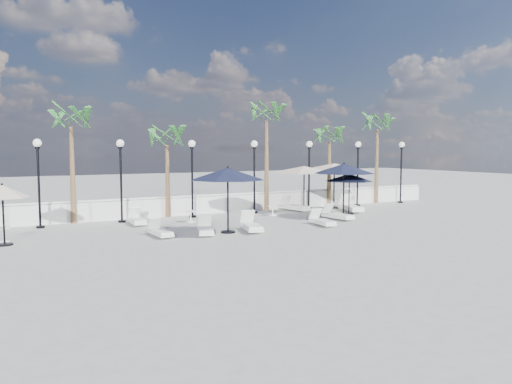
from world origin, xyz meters
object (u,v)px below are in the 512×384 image
lounger_6 (338,215)px  parasol_cream_sq_a (304,166)px  lounger_7 (351,207)px  lounger_4 (294,206)px  parasol_cream_sq_b (334,164)px  lounger_2 (251,226)px  parasol_cream_small (2,192)px  parasol_navy_left (228,174)px  lounger_3 (160,231)px  parasol_navy_right (344,169)px  lounger_0 (137,220)px  lounger_1 (206,229)px  lounger_5 (322,221)px  parasol_navy_mid (349,178)px

lounger_6 → parasol_cream_sq_a: size_ratio=0.34×
lounger_7 → parasol_cream_sq_a: bearing=154.2°
lounger_4 → parasol_cream_sq_b: (2.67, -0.02, 2.31)m
lounger_2 → parasol_cream_small: bearing=-174.6°
lounger_2 → parasol_navy_left: (-1.00, 0.13, 2.15)m
lounger_3 → parasol_cream_sq_a: bearing=21.4°
parasol_navy_right → lounger_2: bearing=-163.9°
lounger_0 → lounger_2: 5.47m
lounger_4 → lounger_6: size_ratio=1.12×
parasol_cream_small → parasol_cream_sq_a: bearing=12.4°
lounger_1 → lounger_6: (7.23, 0.84, 0.00)m
lounger_3 → parasol_cream_sq_b: (11.63, 4.22, 2.36)m
parasol_cream_small → lounger_7: bearing=5.3°
parasol_navy_left → parasol_cream_small: (-8.10, 1.38, -0.50)m
parasol_navy_right → parasol_cream_sq_b: bearing=60.6°
parasol_cream_sq_a → parasol_cream_sq_b: (2.07, 0.00, 0.12)m
lounger_2 → lounger_5: size_ratio=1.16×
lounger_5 → parasol_cream_sq_a: 5.93m
lounger_6 → parasol_cream_sq_b: 5.20m
lounger_0 → lounger_7: size_ratio=0.81×
lounger_3 → parasol_navy_mid: 10.88m
lounger_0 → lounger_3: bearing=-86.2°
lounger_4 → parasol_cream_small: 14.82m
lounger_3 → lounger_5: bearing=-8.2°
parasol_cream_sq_a → parasol_cream_small: (-14.96, -3.28, -0.55)m
lounger_0 → lounger_4: size_ratio=0.88×
lounger_4 → parasol_navy_left: 8.10m
lounger_1 → lounger_4: size_ratio=0.91×
lounger_6 → parasol_navy_mid: 2.66m
lounger_1 → lounger_3: (-1.72, 0.41, -0.02)m
parasol_navy_left → parasol_navy_mid: parasol_navy_left is taller
lounger_5 → parasol_cream_sq_a: bearing=71.1°
lounger_6 → lounger_7: lounger_7 is taller
lounger_0 → lounger_4: bearing=9.1°
parasol_navy_left → parasol_cream_sq_a: (6.86, 4.66, 0.05)m
lounger_4 → parasol_cream_sq_a: (0.61, -0.02, 2.19)m
parasol_navy_right → parasol_cream_small: size_ratio=1.38×
lounger_4 → parasol_navy_right: size_ratio=0.67×
lounger_5 → lounger_1: bearing=-176.7°
lounger_3 → lounger_6: (8.96, 0.42, 0.02)m
lounger_6 → parasol_navy_mid: parasol_navy_mid is taller
lounger_1 → parasol_navy_right: bearing=31.1°
lounger_1 → lounger_5: lounger_1 is taller
lounger_7 → parasol_navy_right: size_ratio=0.73×
lounger_4 → parasol_navy_left: (-6.26, -4.68, 2.14)m
lounger_0 → parasol_navy_left: size_ratio=0.58×
lounger_1 → parasol_navy_right: parasol_navy_right is taller
parasol_cream_sq_b → lounger_5: bearing=-131.9°
lounger_4 → parasol_navy_mid: parasol_navy_mid is taller
parasol_navy_mid → parasol_cream_sq_a: size_ratio=0.45×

